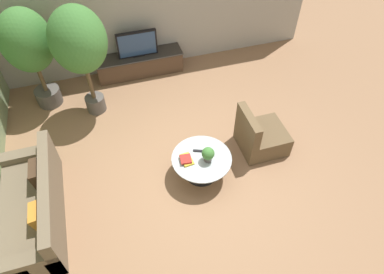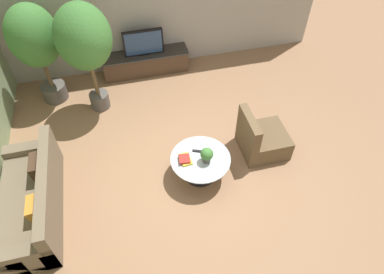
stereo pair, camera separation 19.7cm
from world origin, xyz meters
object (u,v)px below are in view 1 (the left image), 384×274
Objects in this scene: armchair_wicker at (260,137)px; potted_palm_tall at (28,45)px; media_console at (140,64)px; coffee_table at (201,163)px; couch_by_wall at (35,207)px; television at (137,44)px; potted_palm_corner at (79,43)px; potted_plant_tabletop at (208,154)px.

armchair_wicker is 4.49m from potted_palm_tall.
coffee_table is (0.44, -3.12, 0.06)m from media_console.
couch_by_wall reaches higher than media_console.
television is 3.18m from coffee_table.
couch_by_wall is at bearing -117.02° from potted_palm_corner.
coffee_table is at bearing -82.03° from television.
coffee_table is at bearing 103.18° from armchair_wicker.
television is at bearing 40.60° from potted_palm_corner.
potted_palm_corner is (-2.74, 1.90, 1.28)m from armchair_wicker.
potted_palm_corner is at bearing -29.06° from potted_palm_tall.
television is 3.91m from couch_by_wall.
couch_by_wall is at bearing 179.65° from potted_plant_tabletop.
potted_plant_tabletop is (2.75, -0.02, 0.30)m from couch_by_wall.
potted_palm_tall is at bearing 132.49° from potted_plant_tabletop.
couch_by_wall is 0.93× the size of potted_palm_corner.
television is 1.00× the size of armchair_wicker.
potted_palm_corner is at bearing -139.35° from media_console.
potted_palm_corner is 2.93m from potted_plant_tabletop.
potted_palm_tall is 1.05m from potted_palm_corner.
potted_palm_tall reaches higher than television.
media_console is 0.51m from television.
armchair_wicker is (3.88, 0.34, -0.01)m from couch_by_wall.
potted_palm_tall is (-2.00, -0.44, 1.12)m from media_console.
potted_palm_tall reaches higher than couch_by_wall.
couch_by_wall is at bearing 94.94° from armchair_wicker.
armchair_wicker is (1.64, -2.84, -0.48)m from television.
potted_plant_tabletop is at bearing -80.78° from media_console.
media_console is 3.88m from couch_by_wall.
potted_palm_corner reaches higher than media_console.
potted_palm_corner reaches higher than couch_by_wall.
armchair_wicker is (1.64, -2.84, 0.03)m from media_console.
media_console is 1.92× the size of coffee_table.
potted_palm_corner is 8.11× the size of potted_plant_tabletop.
couch_by_wall is (-2.24, -3.17, -0.47)m from television.
media_console is 3.25m from potted_plant_tabletop.
armchair_wicker reaches higher than media_console.
media_console reaches higher than coffee_table.
armchair_wicker is 0.42× the size of potted_palm_tall.
coffee_table is 0.45× the size of potted_palm_corner.
couch_by_wall is 1.00× the size of potted_palm_tall.
potted_palm_corner reaches higher than potted_plant_tabletop.
media_console is 2.23× the size of armchair_wicker.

